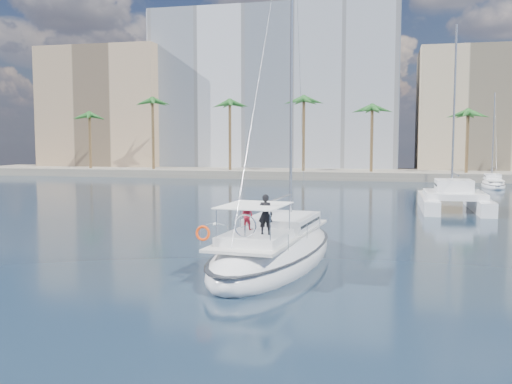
# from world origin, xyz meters

# --- Properties ---
(ground) EXTENTS (160.00, 160.00, 0.00)m
(ground) POSITION_xyz_m (0.00, 0.00, 0.00)
(ground) COLOR black
(ground) RESTS_ON ground
(quay) EXTENTS (120.00, 14.00, 1.20)m
(quay) POSITION_xyz_m (0.00, 61.00, 0.60)
(quay) COLOR gray
(quay) RESTS_ON ground
(building_modern) EXTENTS (42.00, 16.00, 28.00)m
(building_modern) POSITION_xyz_m (-12.00, 73.00, 14.00)
(building_modern) COLOR silver
(building_modern) RESTS_ON ground
(building_tan_left) EXTENTS (22.00, 14.00, 22.00)m
(building_tan_left) POSITION_xyz_m (-42.00, 69.00, 11.00)
(building_tan_left) COLOR tan
(building_tan_left) RESTS_ON ground
(building_beige) EXTENTS (20.00, 14.00, 20.00)m
(building_beige) POSITION_xyz_m (22.00, 70.00, 10.00)
(building_beige) COLOR tan
(building_beige) RESTS_ON ground
(palm_left) EXTENTS (3.60, 3.60, 12.30)m
(palm_left) POSITION_xyz_m (-34.00, 57.00, 10.28)
(palm_left) COLOR brown
(palm_left) RESTS_ON ground
(palm_centre) EXTENTS (3.60, 3.60, 12.30)m
(palm_centre) POSITION_xyz_m (0.00, 57.00, 10.28)
(palm_centre) COLOR brown
(palm_centre) RESTS_ON ground
(main_sloop) EXTENTS (5.56, 13.64, 19.70)m
(main_sloop) POSITION_xyz_m (2.26, -1.34, 0.57)
(main_sloop) COLOR white
(main_sloop) RESTS_ON ground
(catamaran) EXTENTS (5.23, 10.40, 15.35)m
(catamaran) POSITION_xyz_m (12.72, 22.16, 1.10)
(catamaran) COLOR white
(catamaran) RESTS_ON ground
(seagull) EXTENTS (1.17, 0.50, 0.22)m
(seagull) POSITION_xyz_m (-3.00, 6.39, 0.55)
(seagull) COLOR silver
(seagull) RESTS_ON ground
(moored_yacht_a) EXTENTS (3.37, 9.52, 11.90)m
(moored_yacht_a) POSITION_xyz_m (20.00, 47.00, 0.00)
(moored_yacht_a) COLOR white
(moored_yacht_a) RESTS_ON ground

